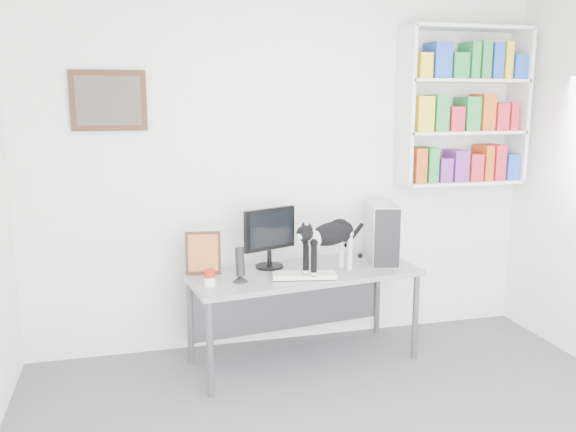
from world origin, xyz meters
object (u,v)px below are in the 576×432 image
at_px(leaning_print, 203,252).
at_px(cat, 330,247).
at_px(desk, 304,316).
at_px(keyboard, 304,275).
at_px(bookshelf, 464,107).
at_px(pc_tower, 381,232).
at_px(speaker, 240,264).
at_px(monitor, 269,238).
at_px(soup_can, 209,278).

xyz_separation_m(leaning_print, cat, (0.86, -0.25, 0.04)).
distance_m(desk, cat, 0.57).
distance_m(keyboard, cat, 0.27).
bearing_deg(bookshelf, leaning_print, -175.43).
bearing_deg(pc_tower, speaker, -154.35).
relative_size(bookshelf, cat, 1.96).
relative_size(desk, pc_tower, 3.70).
distance_m(bookshelf, monitor, 1.87).
bearing_deg(bookshelf, desk, -167.52).
height_order(desk, leaning_print, leaning_print).
bearing_deg(monitor, desk, -56.67).
bearing_deg(soup_can, bookshelf, 12.88).
bearing_deg(bookshelf, monitor, -174.53).
distance_m(desk, speaker, 0.69).
relative_size(desk, soup_can, 14.86).
bearing_deg(pc_tower, cat, -141.69).
relative_size(speaker, soup_can, 2.25).
xyz_separation_m(pc_tower, soup_can, (-1.35, -0.31, -0.17)).
relative_size(bookshelf, speaker, 4.96).
height_order(monitor, cat, monitor).
bearing_deg(desk, keyboard, -113.40).
height_order(bookshelf, keyboard, bookshelf).
distance_m(desk, leaning_print, 0.88).
bearing_deg(speaker, soup_can, -178.15).
xyz_separation_m(keyboard, speaker, (-0.45, 0.01, 0.11)).
distance_m(speaker, leaning_print, 0.35).
distance_m(monitor, keyboard, 0.41).
relative_size(bookshelf, soup_can, 11.14).
bearing_deg(soup_can, desk, 13.68).
bearing_deg(pc_tower, bookshelf, 25.36).
xyz_separation_m(bookshelf, keyboard, (-1.44, -0.46, -1.14)).
bearing_deg(desk, cat, -41.79).
xyz_separation_m(monitor, cat, (0.38, -0.26, -0.03)).
bearing_deg(cat, speaker, 151.19).
bearing_deg(keyboard, leaning_print, 167.03).
bearing_deg(desk, leaning_print, 161.10).
relative_size(pc_tower, cat, 0.71).
xyz_separation_m(speaker, soup_can, (-0.21, -0.03, -0.07)).
relative_size(monitor, keyboard, 1.04).
height_order(pc_tower, cat, pc_tower).
relative_size(bookshelf, leaning_print, 4.00).
bearing_deg(pc_tower, desk, -156.12).
height_order(monitor, speaker, monitor).
bearing_deg(leaning_print, bookshelf, 12.81).
height_order(leaning_print, soup_can, leaning_print).
bearing_deg(pc_tower, leaning_print, -168.07).
bearing_deg(leaning_print, speaker, -44.07).
height_order(desk, keyboard, keyboard).
bearing_deg(desk, monitor, 137.48).
bearing_deg(leaning_print, keyboard, -15.57).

